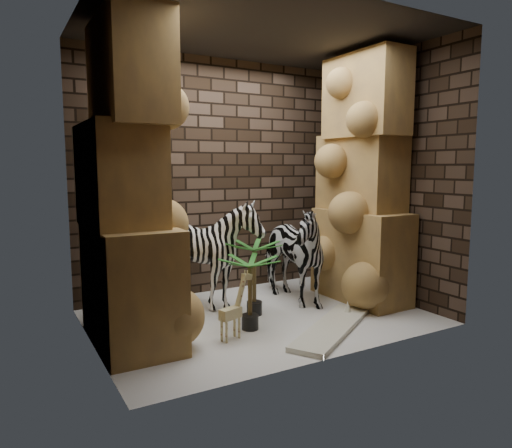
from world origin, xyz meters
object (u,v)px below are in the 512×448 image
zebra_right (288,245)px  palm_front (254,278)px  giraffe_toy (230,306)px  zebra_left (209,259)px  palm_back (250,293)px  surfboard (332,328)px

zebra_right → palm_front: bearing=-157.8°
giraffe_toy → zebra_right: bearing=16.6°
zebra_left → palm_back: zebra_left is taller
zebra_right → giraffe_toy: size_ratio=2.13×
zebra_right → surfboard: zebra_right is taller
zebra_right → palm_back: bearing=-144.1°
zebra_left → palm_front: bearing=-41.1°
zebra_right → giraffe_toy: 1.45m
zebra_right → palm_front: zebra_right is taller
zebra_left → surfboard: (0.77, -1.29, -0.56)m
zebra_right → surfboard: 1.27m
palm_front → giraffe_toy: bearing=-136.1°
giraffe_toy → palm_back: bearing=10.6°
giraffe_toy → palm_front: palm_front is taller
surfboard → giraffe_toy: bearing=132.3°
zebra_right → zebra_left: bearing=166.7°
palm_front → palm_back: bearing=-124.7°
zebra_left → surfboard: 1.60m
zebra_left → palm_front: size_ratio=1.54×
zebra_right → zebra_left: zebra_right is taller
zebra_right → giraffe_toy: (-1.16, -0.79, -0.37)m
zebra_left → palm_back: size_ratio=1.70×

